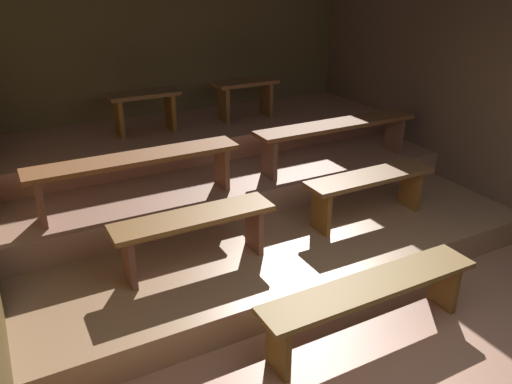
% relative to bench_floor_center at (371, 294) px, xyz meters
% --- Properties ---
extents(ground, '(5.67, 5.76, 0.08)m').
position_rel_bench_floor_center_xyz_m(ground, '(-0.01, 1.56, -0.42)').
color(ground, '#9E6D53').
extents(wall_back, '(5.67, 0.06, 2.51)m').
position_rel_bench_floor_center_xyz_m(wall_back, '(-0.01, 4.06, 0.87)').
color(wall_back, brown).
rests_on(wall_back, ground).
extents(wall_right, '(0.06, 5.76, 2.51)m').
position_rel_bench_floor_center_xyz_m(wall_right, '(2.45, 1.56, 0.87)').
color(wall_right, brown).
rests_on(wall_right, ground).
extents(platform_lower, '(4.87, 3.64, 0.27)m').
position_rel_bench_floor_center_xyz_m(platform_lower, '(-0.01, 2.21, -0.25)').
color(platform_lower, '#956E4D').
rests_on(platform_lower, ground).
extents(platform_middle, '(4.87, 2.34, 0.27)m').
position_rel_bench_floor_center_xyz_m(platform_middle, '(-0.01, 2.87, 0.03)').
color(platform_middle, '#966A54').
rests_on(platform_middle, platform_lower).
extents(platform_upper, '(4.87, 1.37, 0.27)m').
position_rel_bench_floor_center_xyz_m(platform_upper, '(-0.01, 3.35, 0.30)').
color(platform_upper, '#A76E55').
rests_on(platform_upper, platform_middle).
extents(bench_floor_center, '(1.84, 0.34, 0.48)m').
position_rel_bench_floor_center_xyz_m(bench_floor_center, '(0.00, 0.00, 0.00)').
color(bench_floor_center, brown).
rests_on(bench_floor_center, ground).
extents(bench_lower_left, '(1.37, 0.34, 0.48)m').
position_rel_bench_floor_center_xyz_m(bench_lower_left, '(-0.94, 1.16, 0.26)').
color(bench_lower_left, brown).
rests_on(bench_lower_left, platform_lower).
extents(bench_lower_right, '(1.37, 0.34, 0.48)m').
position_rel_bench_floor_center_xyz_m(bench_lower_right, '(0.92, 1.16, 0.26)').
color(bench_lower_right, brown).
rests_on(bench_lower_right, platform_lower).
extents(bench_middle_left, '(1.97, 0.34, 0.48)m').
position_rel_bench_floor_center_xyz_m(bench_middle_left, '(-1.15, 2.02, 0.55)').
color(bench_middle_left, brown).
rests_on(bench_middle_left, platform_middle).
extents(bench_middle_right, '(1.97, 0.34, 0.48)m').
position_rel_bench_floor_center_xyz_m(bench_middle_right, '(1.13, 2.02, 0.55)').
color(bench_middle_right, brown).
rests_on(bench_middle_right, platform_middle).
extents(bench_upper_left, '(0.81, 0.34, 0.48)m').
position_rel_bench_floor_center_xyz_m(bench_upper_left, '(-0.67, 3.32, 0.78)').
color(bench_upper_left, brown).
rests_on(bench_upper_left, platform_upper).
extents(bench_upper_right, '(0.81, 0.34, 0.48)m').
position_rel_bench_floor_center_xyz_m(bench_upper_right, '(0.64, 3.32, 0.78)').
color(bench_upper_right, brown).
rests_on(bench_upper_right, platform_upper).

